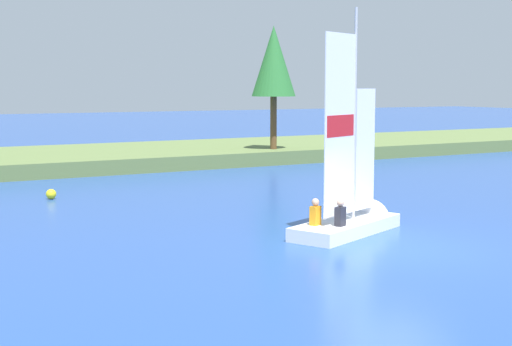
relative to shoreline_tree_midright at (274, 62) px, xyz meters
The scene contains 5 objects.
ground_plane 22.46m from the shoreline_tree_midright, 112.84° to the right, with size 200.00×200.00×0.00m, color #234793.
shore_bank 10.43m from the shoreline_tree_midright, 157.35° to the left, with size 80.00×10.17×0.71m, color #5B703D.
shoreline_tree_midright is the anchor object (origin of this frame).
sailboat 19.63m from the shoreline_tree_midright, 113.55° to the right, with size 4.49×2.88×6.58m.
channel_buoy 16.37m from the shoreline_tree_midright, 151.75° to the right, with size 0.37×0.37×0.37m, color yellow.
Camera 1 is at (-11.87, -13.95, 4.02)m, focal length 52.36 mm.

